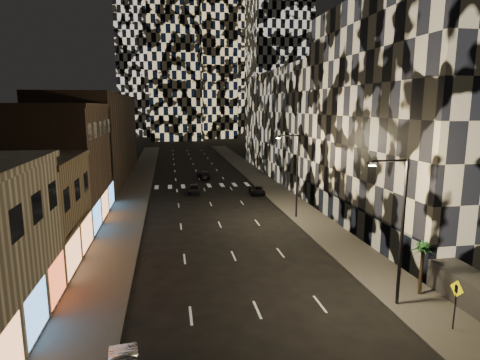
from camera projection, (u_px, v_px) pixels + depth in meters
name	position (u px, v px, depth m)	size (l,w,h in m)	color
sidewalk_left	(136.00, 187.00, 60.26)	(4.00, 120.00, 0.15)	#47443F
sidewalk_right	(265.00, 183.00, 63.70)	(4.00, 120.00, 0.15)	#47443F
curb_left	(150.00, 187.00, 60.62)	(0.20, 120.00, 0.15)	#4C4C47
curb_right	(253.00, 184.00, 63.34)	(0.20, 120.00, 0.15)	#4C4C47
retail_tan	(9.00, 215.00, 30.26)	(10.00, 10.00, 8.00)	#7F694C
retail_brown	(53.00, 165.00, 42.00)	(10.00, 15.00, 12.00)	#4D3A2C
retail_filler_left	(96.00, 137.00, 67.48)	(10.00, 40.00, 14.00)	#4D3A2C
midrise_right	(430.00, 118.00, 38.75)	(16.00, 25.00, 22.00)	#232326
midrise_base	(350.00, 217.00, 39.15)	(0.60, 25.00, 3.00)	#383838
midrise_filler_right	(312.00, 124.00, 70.58)	(16.00, 40.00, 18.00)	#232326
tower_center_low	(173.00, 3.00, 140.15)	(18.00, 18.00, 95.00)	black
streetlight_near	(399.00, 222.00, 23.73)	(2.55, 0.25, 9.00)	black
streetlight_far	(295.00, 170.00, 43.10)	(2.55, 0.25, 9.00)	black
car_dark_midlane	(194.00, 189.00, 55.92)	(1.65, 4.11, 1.40)	black
car_dark_oncoming	(204.00, 175.00, 68.15)	(1.78, 4.37, 1.27)	black
car_dark_rightlane	(257.00, 190.00, 55.83)	(1.85, 4.02, 1.12)	black
ped_sign	(456.00, 296.00, 21.52)	(0.08, 0.94, 2.82)	black
palm_tree	(423.00, 252.00, 25.47)	(1.77, 1.76, 3.48)	#47331E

